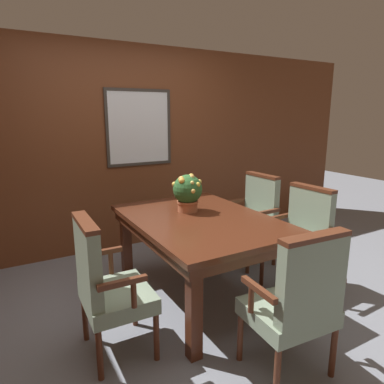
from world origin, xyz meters
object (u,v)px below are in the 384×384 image
at_px(potted_plant, 188,192).
at_px(chair_right_far, 254,215).
at_px(dining_table, 200,228).
at_px(chair_right_near, 301,235).
at_px(chair_left_near, 106,283).
at_px(chair_head_near, 297,300).

bearing_deg(potted_plant, chair_right_far, 9.53).
height_order(dining_table, potted_plant, potted_plant).
height_order(chair_right_far, potted_plant, potted_plant).
relative_size(chair_right_far, chair_right_near, 1.00).
relative_size(dining_table, potted_plant, 4.51).
bearing_deg(dining_table, potted_plant, 90.86).
bearing_deg(chair_left_near, potted_plant, -57.45).
relative_size(chair_head_near, potted_plant, 2.83).
xyz_separation_m(chair_right_near, potted_plant, (-0.91, 0.56, 0.41)).
height_order(chair_right_far, chair_right_near, same).
xyz_separation_m(chair_right_far, potted_plant, (-0.93, -0.16, 0.41)).
height_order(chair_right_near, potted_plant, potted_plant).
xyz_separation_m(chair_head_near, chair_right_far, (0.92, 1.52, 0.00)).
bearing_deg(dining_table, chair_right_far, 22.45).
bearing_deg(potted_plant, chair_right_near, -31.93).
relative_size(dining_table, chair_right_near, 1.59).
bearing_deg(potted_plant, dining_table, -89.14).
bearing_deg(dining_table, chair_right_near, -20.49).
height_order(chair_left_near, potted_plant, potted_plant).
height_order(dining_table, chair_right_near, chair_right_near).
distance_m(chair_right_near, potted_plant, 1.14).
xyz_separation_m(chair_left_near, potted_plant, (0.95, 0.57, 0.41)).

